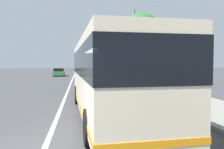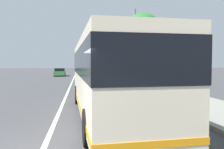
% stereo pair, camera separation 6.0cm
% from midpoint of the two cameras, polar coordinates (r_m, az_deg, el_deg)
% --- Properties ---
extents(sidewalk_curb, '(110.00, 3.60, 0.14)m').
position_cam_midpoint_polar(sidewalk_curb, '(16.33, 14.14, -4.90)').
color(sidewalk_curb, gray).
rests_on(sidewalk_curb, ground).
extents(lane_divider_line, '(110.00, 0.16, 0.01)m').
position_cam_midpoint_polar(lane_divider_line, '(15.15, -11.74, -5.72)').
color(lane_divider_line, silver).
rests_on(lane_divider_line, ground).
extents(coach_bus, '(10.46, 3.03, 3.11)m').
position_cam_midpoint_polar(coach_bus, '(9.55, -1.04, 0.35)').
color(coach_bus, beige).
rests_on(coach_bus, ground).
extents(car_far_distant, '(4.54, 2.19, 1.49)m').
position_cam_midpoint_polar(car_far_distant, '(29.22, -4.72, -0.25)').
color(car_far_distant, '#2D7238').
rests_on(car_far_distant, ground).
extents(car_ahead_same_lane, '(4.74, 2.16, 1.50)m').
position_cam_midpoint_polar(car_ahead_same_lane, '(40.68, -6.45, 0.60)').
color(car_ahead_same_lane, gold).
rests_on(car_ahead_same_lane, ground).
extents(car_side_street, '(4.56, 2.00, 1.40)m').
position_cam_midpoint_polar(car_side_street, '(50.88, -7.44, 0.96)').
color(car_side_street, '#2D7238').
rests_on(car_side_street, ground).
extents(car_behind_bus, '(4.26, 2.02, 1.39)m').
position_cam_midpoint_polar(car_behind_bus, '(41.72, -13.12, 0.55)').
color(car_behind_bus, '#2D7238').
rests_on(car_behind_bus, ground).
extents(roadside_tree_mid_block, '(4.13, 4.13, 6.27)m').
position_cam_midpoint_polar(roadside_tree_mid_block, '(20.98, 10.53, 8.11)').
color(roadside_tree_mid_block, brown).
rests_on(roadside_tree_mid_block, ground).
extents(roadside_tree_far_block, '(4.09, 4.09, 7.66)m').
position_cam_midpoint_polar(roadside_tree_far_block, '(25.28, 7.39, 10.40)').
color(roadside_tree_far_block, brown).
rests_on(roadside_tree_far_block, ground).
extents(utility_pole, '(0.25, 0.25, 8.11)m').
position_cam_midpoint_polar(utility_pole, '(25.24, 5.37, 6.90)').
color(utility_pole, slate).
rests_on(utility_pole, ground).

